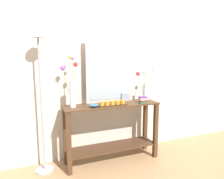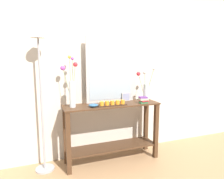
{
  "view_description": "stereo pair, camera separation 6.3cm",
  "coord_description": "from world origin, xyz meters",
  "px_view_note": "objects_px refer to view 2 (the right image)",
  "views": [
    {
      "loc": [
        -0.97,
        -2.45,
        1.42
      ],
      "look_at": [
        0.0,
        0.0,
        1.02
      ],
      "focal_mm": 31.49,
      "sensor_mm": 36.0,
      "label": 1
    },
    {
      "loc": [
        -0.91,
        -2.48,
        1.42
      ],
      "look_at": [
        0.0,
        0.0,
        1.02
      ],
      "focal_mm": 31.49,
      "sensor_mm": 36.0,
      "label": 2
    }
  ],
  "objects_px": {
    "candle_tray": "(112,103)",
    "picture_frame_small": "(126,97)",
    "book_stack": "(144,100)",
    "mirror_leaning": "(110,70)",
    "tall_vase_left": "(71,87)",
    "vase_right": "(145,87)",
    "console_table": "(112,127)",
    "floor_lamp": "(40,78)",
    "decorative_bowl": "(93,105)"
  },
  "relations": [
    {
      "from": "mirror_leaning",
      "to": "tall_vase_left",
      "type": "distance_m",
      "value": 0.62
    },
    {
      "from": "candle_tray",
      "to": "picture_frame_small",
      "type": "relative_size",
      "value": 3.02
    },
    {
      "from": "vase_right",
      "to": "book_stack",
      "type": "xyz_separation_m",
      "value": [
        -0.1,
        -0.12,
        -0.16
      ]
    },
    {
      "from": "picture_frame_small",
      "to": "mirror_leaning",
      "type": "bearing_deg",
      "value": 172.18
    },
    {
      "from": "tall_vase_left",
      "to": "vase_right",
      "type": "bearing_deg",
      "value": -0.04
    },
    {
      "from": "mirror_leaning",
      "to": "picture_frame_small",
      "type": "relative_size",
      "value": 7.13
    },
    {
      "from": "tall_vase_left",
      "to": "book_stack",
      "type": "xyz_separation_m",
      "value": [
        0.97,
        -0.12,
        -0.21
      ]
    },
    {
      "from": "tall_vase_left",
      "to": "book_stack",
      "type": "distance_m",
      "value": 1.0
    },
    {
      "from": "console_table",
      "to": "book_stack",
      "type": "height_order",
      "value": "book_stack"
    },
    {
      "from": "console_table",
      "to": "floor_lamp",
      "type": "bearing_deg",
      "value": 175.83
    },
    {
      "from": "decorative_bowl",
      "to": "book_stack",
      "type": "distance_m",
      "value": 0.72
    },
    {
      "from": "mirror_leaning",
      "to": "decorative_bowl",
      "type": "height_order",
      "value": "mirror_leaning"
    },
    {
      "from": "console_table",
      "to": "decorative_bowl",
      "type": "bearing_deg",
      "value": -163.98
    },
    {
      "from": "mirror_leaning",
      "to": "floor_lamp",
      "type": "xyz_separation_m",
      "value": [
        -0.94,
        -0.08,
        -0.08
      ]
    },
    {
      "from": "console_table",
      "to": "mirror_leaning",
      "type": "distance_m",
      "value": 0.81
    },
    {
      "from": "candle_tray",
      "to": "console_table",
      "type": "bearing_deg",
      "value": 72.08
    },
    {
      "from": "console_table",
      "to": "book_stack",
      "type": "relative_size",
      "value": 10.09
    },
    {
      "from": "decorative_bowl",
      "to": "vase_right",
      "type": "bearing_deg",
      "value": 7.13
    },
    {
      "from": "mirror_leaning",
      "to": "floor_lamp",
      "type": "relative_size",
      "value": 0.52
    },
    {
      "from": "mirror_leaning",
      "to": "tall_vase_left",
      "type": "bearing_deg",
      "value": -167.28
    },
    {
      "from": "decorative_bowl",
      "to": "book_stack",
      "type": "height_order",
      "value": "book_stack"
    },
    {
      "from": "mirror_leaning",
      "to": "candle_tray",
      "type": "bearing_deg",
      "value": -104.43
    },
    {
      "from": "picture_frame_small",
      "to": "candle_tray",
      "type": "bearing_deg",
      "value": -144.31
    },
    {
      "from": "console_table",
      "to": "picture_frame_small",
      "type": "bearing_deg",
      "value": 24.16
    },
    {
      "from": "vase_right",
      "to": "book_stack",
      "type": "bearing_deg",
      "value": -127.92
    },
    {
      "from": "vase_right",
      "to": "book_stack",
      "type": "relative_size",
      "value": 3.82
    },
    {
      "from": "vase_right",
      "to": "floor_lamp",
      "type": "relative_size",
      "value": 0.28
    },
    {
      "from": "console_table",
      "to": "mirror_leaning",
      "type": "relative_size",
      "value": 1.43
    },
    {
      "from": "candle_tray",
      "to": "vase_right",
      "type": "bearing_deg",
      "value": 11.38
    },
    {
      "from": "candle_tray",
      "to": "mirror_leaning",
      "type": "bearing_deg",
      "value": 75.57
    },
    {
      "from": "picture_frame_small",
      "to": "floor_lamp",
      "type": "bearing_deg",
      "value": -177.46
    },
    {
      "from": "picture_frame_small",
      "to": "book_stack",
      "type": "distance_m",
      "value": 0.28
    },
    {
      "from": "tall_vase_left",
      "to": "decorative_bowl",
      "type": "xyz_separation_m",
      "value": [
        0.26,
        -0.1,
        -0.23
      ]
    },
    {
      "from": "vase_right",
      "to": "book_stack",
      "type": "distance_m",
      "value": 0.22
    },
    {
      "from": "console_table",
      "to": "picture_frame_small",
      "type": "xyz_separation_m",
      "value": [
        0.26,
        0.12,
        0.39
      ]
    },
    {
      "from": "tall_vase_left",
      "to": "floor_lamp",
      "type": "bearing_deg",
      "value": 172.89
    },
    {
      "from": "mirror_leaning",
      "to": "tall_vase_left",
      "type": "height_order",
      "value": "mirror_leaning"
    },
    {
      "from": "floor_lamp",
      "to": "decorative_bowl",
      "type": "bearing_deg",
      "value": -13.38
    },
    {
      "from": "candle_tray",
      "to": "floor_lamp",
      "type": "relative_size",
      "value": 0.22
    },
    {
      "from": "floor_lamp",
      "to": "picture_frame_small",
      "type": "bearing_deg",
      "value": 2.54
    },
    {
      "from": "console_table",
      "to": "candle_tray",
      "type": "bearing_deg",
      "value": -107.92
    },
    {
      "from": "book_stack",
      "to": "floor_lamp",
      "type": "bearing_deg",
      "value": 172.75
    },
    {
      "from": "book_stack",
      "to": "floor_lamp",
      "type": "height_order",
      "value": "floor_lamp"
    },
    {
      "from": "vase_right",
      "to": "candle_tray",
      "type": "xyz_separation_m",
      "value": [
        -0.56,
        -0.11,
        -0.18
      ]
    },
    {
      "from": "floor_lamp",
      "to": "tall_vase_left",
      "type": "bearing_deg",
      "value": -7.11
    },
    {
      "from": "console_table",
      "to": "floor_lamp",
      "type": "relative_size",
      "value": 0.75
    },
    {
      "from": "tall_vase_left",
      "to": "decorative_bowl",
      "type": "distance_m",
      "value": 0.36
    },
    {
      "from": "console_table",
      "to": "tall_vase_left",
      "type": "relative_size",
      "value": 2.01
    },
    {
      "from": "mirror_leaning",
      "to": "picture_frame_small",
      "type": "distance_m",
      "value": 0.46
    },
    {
      "from": "decorative_bowl",
      "to": "floor_lamp",
      "type": "distance_m",
      "value": 0.73
    }
  ]
}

